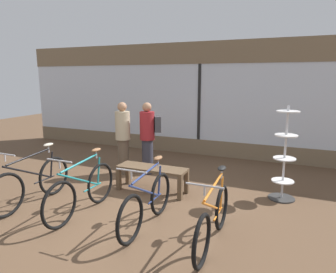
{
  "coord_description": "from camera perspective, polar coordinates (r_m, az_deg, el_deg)",
  "views": [
    {
      "loc": [
        2.54,
        -4.15,
        2.24
      ],
      "look_at": [
        0.0,
        1.8,
        0.95
      ],
      "focal_mm": 32.0,
      "sensor_mm": 36.0,
      "label": 1
    }
  ],
  "objects": [
    {
      "name": "shop_back_wall",
      "position": [
        8.63,
        6.01,
        7.23
      ],
      "size": [
        12.0,
        0.08,
        3.2
      ],
      "color": "#7A664C",
      "rests_on": "ground_plane"
    },
    {
      "name": "customer_near_rack",
      "position": [
        6.93,
        -3.8,
        0.13
      ],
      "size": [
        0.56,
        0.49,
        1.67
      ],
      "color": "#2D2D38",
      "rests_on": "ground_plane"
    },
    {
      "name": "bicycle_right",
      "position": [
        4.62,
        -3.98,
        -12.47
      ],
      "size": [
        0.46,
        1.68,
        1.03
      ],
      "color": "black",
      "rests_on": "ground_plane"
    },
    {
      "name": "bicycle_left",
      "position": [
        5.21,
        -15.99,
        -9.87
      ],
      "size": [
        0.46,
        1.76,
        1.05
      ],
      "color": "black",
      "rests_on": "ground_plane"
    },
    {
      "name": "bicycle_far_right",
      "position": [
        4.2,
        8.6,
        -15.29
      ],
      "size": [
        0.46,
        1.68,
        1.02
      ],
      "color": "black",
      "rests_on": "ground_plane"
    },
    {
      "name": "ground_plane",
      "position": [
        5.35,
        -7.81,
        -13.57
      ],
      "size": [
        24.0,
        24.0,
        0.0
      ],
      "primitive_type": "plane",
      "color": "brown"
    },
    {
      "name": "display_bench",
      "position": [
        5.94,
        -3.07,
        -6.7
      ],
      "size": [
        1.4,
        0.44,
        0.5
      ],
      "color": "brown",
      "rests_on": "ground_plane"
    },
    {
      "name": "customer_by_window",
      "position": [
        7.0,
        -8.57,
        -0.02
      ],
      "size": [
        0.4,
        0.4,
        1.68
      ],
      "color": "brown",
      "rests_on": "ground_plane"
    },
    {
      "name": "bicycle_far_left",
      "position": [
        5.87,
        -24.42,
        -8.0
      ],
      "size": [
        0.46,
        1.8,
        1.05
      ],
      "color": "black",
      "rests_on": "ground_plane"
    },
    {
      "name": "accessory_rack",
      "position": [
        5.89,
        21.25,
        -4.53
      ],
      "size": [
        0.48,
        0.48,
        1.74
      ],
      "color": "#333333",
      "rests_on": "ground_plane"
    }
  ]
}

